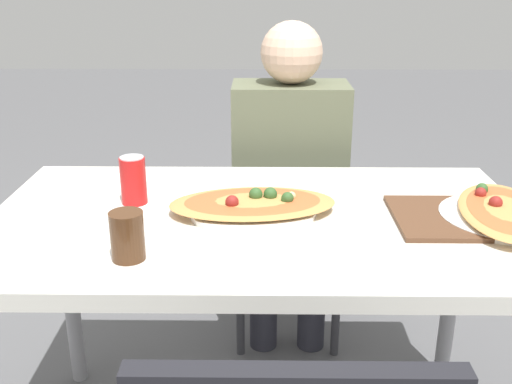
% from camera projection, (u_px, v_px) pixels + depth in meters
% --- Properties ---
extents(dining_table, '(1.34, 0.77, 0.74)m').
position_uv_depth(dining_table, '(259.00, 243.00, 1.50)').
color(dining_table, silver).
rests_on(dining_table, ground_plane).
extents(chair_far_seated, '(0.40, 0.40, 0.92)m').
position_uv_depth(chair_far_seated, '(287.00, 198.00, 2.23)').
color(chair_far_seated, black).
rests_on(chair_far_seated, ground_plane).
extents(person_seated, '(0.39, 0.24, 1.16)m').
position_uv_depth(person_seated, '(290.00, 164.00, 2.06)').
color(person_seated, '#2D2D38').
rests_on(person_seated, ground_plane).
extents(pizza_main, '(0.44, 0.32, 0.06)m').
position_uv_depth(pizza_main, '(253.00, 205.00, 1.49)').
color(pizza_main, white).
rests_on(pizza_main, dining_table).
extents(soda_can, '(0.07, 0.07, 0.12)m').
position_uv_depth(soda_can, '(133.00, 180.00, 1.54)').
color(soda_can, red).
rests_on(soda_can, dining_table).
extents(drink_glass, '(0.07, 0.07, 0.11)m').
position_uv_depth(drink_glass, '(127.00, 236.00, 1.24)').
color(drink_glass, '#4C2D19').
rests_on(drink_glass, dining_table).
extents(serving_tray, '(0.40, 0.27, 0.01)m').
position_uv_depth(serving_tray, '(477.00, 218.00, 1.45)').
color(serving_tray, brown).
rests_on(serving_tray, dining_table).
extents(pizza_second, '(0.30, 0.42, 0.06)m').
position_uv_depth(pizza_second, '(503.00, 213.00, 1.45)').
color(pizza_second, white).
rests_on(pizza_second, dining_table).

